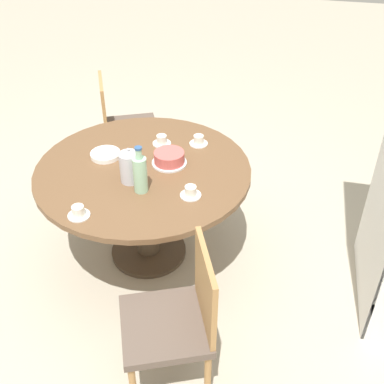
# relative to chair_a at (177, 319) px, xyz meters

# --- Properties ---
(ground_plane) EXTENTS (14.00, 14.00, 0.00)m
(ground_plane) POSITION_rel_chair_a_xyz_m (-0.90, -0.44, -0.48)
(ground_plane) COLOR #B2A893
(dining_table) EXTENTS (1.33, 1.33, 0.71)m
(dining_table) POSITION_rel_chair_a_xyz_m (-0.90, -0.44, 0.09)
(dining_table) COLOR #473828
(dining_table) RESTS_ON ground_plane
(chair_a) EXTENTS (0.55, 0.55, 0.88)m
(chair_a) POSITION_rel_chair_a_xyz_m (0.00, 0.00, 0.00)
(chair_a) COLOR #A87A47
(chair_a) RESTS_ON ground_plane
(chair_b) EXTENTS (0.55, 0.55, 0.88)m
(chair_b) POSITION_rel_chair_a_xyz_m (-1.79, -0.90, 0.00)
(chair_b) COLOR #A87A47
(chair_b) RESTS_ON ground_plane
(coffee_pot) EXTENTS (0.12, 0.12, 0.22)m
(coffee_pot) POSITION_rel_chair_a_xyz_m (-0.75, -0.47, 0.33)
(coffee_pot) COLOR silver
(coffee_pot) RESTS_ON dining_table
(water_bottle) EXTENTS (0.08, 0.08, 0.29)m
(water_bottle) POSITION_rel_chair_a_xyz_m (-0.67, -0.38, 0.35)
(water_bottle) COLOR #99C6A3
(water_bottle) RESTS_ON dining_table
(cake_main) EXTENTS (0.22, 0.22, 0.08)m
(cake_main) POSITION_rel_chair_a_xyz_m (-0.98, -0.29, 0.27)
(cake_main) COLOR silver
(cake_main) RESTS_ON dining_table
(cup_a) EXTENTS (0.12, 0.12, 0.06)m
(cup_a) POSITION_rel_chair_a_xyz_m (-1.20, -0.40, 0.25)
(cup_a) COLOR silver
(cup_a) RESTS_ON dining_table
(cup_b) EXTENTS (0.12, 0.12, 0.06)m
(cup_b) POSITION_rel_chair_a_xyz_m (-0.68, -0.09, 0.25)
(cup_b) COLOR silver
(cup_b) RESTS_ON dining_table
(cup_c) EXTENTS (0.12, 0.12, 0.06)m
(cup_c) POSITION_rel_chair_a_xyz_m (-0.37, -0.63, 0.25)
(cup_c) COLOR silver
(cup_c) RESTS_ON dining_table
(cup_d) EXTENTS (0.12, 0.12, 0.06)m
(cup_d) POSITION_rel_chair_a_xyz_m (-1.25, -0.16, 0.25)
(cup_d) COLOR silver
(cup_d) RESTS_ON dining_table
(plate_stack) EXTENTS (0.19, 0.19, 0.03)m
(plate_stack) POSITION_rel_chair_a_xyz_m (-0.97, -0.71, 0.24)
(plate_stack) COLOR white
(plate_stack) RESTS_ON dining_table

